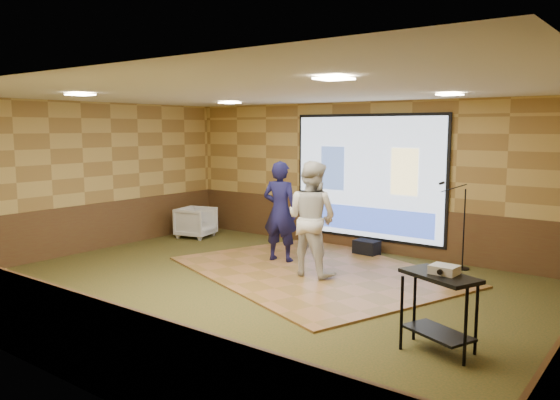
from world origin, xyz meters
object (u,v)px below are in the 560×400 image
Objects in this scene: player_right at (312,218)px; av_table at (439,299)px; duffel_bag at (367,248)px; mic_stand at (460,241)px; dance_floor at (315,271)px; banquet_chair at (196,222)px; projector at (444,270)px; projector_screen at (367,179)px; player_left at (280,211)px.

player_right is 3.38m from av_table.
mic_stand is at bearing 2.46° from duffel_bag.
banquet_chair is (-3.85, 0.92, 0.33)m from dance_floor.
player_right is at bearing 152.53° from projector.
mic_stand reaches higher than dance_floor.
duffel_bag is (0.20, -0.35, -1.33)m from projector_screen.
av_table is at bearing -131.97° from projector.
mic_stand is (-1.08, 3.74, -0.45)m from projector.
player_left is 3.24m from mic_stand.
duffel_bag is at bearing -164.39° from mic_stand.
dance_floor is (0.09, -2.02, -1.46)m from projector_screen.
player_right is 2.14× the size of av_table.
projector reaches higher than dance_floor.
player_right reaches higher than duffel_bag.
player_left is 4.48m from av_table.
dance_floor is 6.00× the size of banquet_chair.
av_table is 1.89× the size of duffel_bag.
projector_screen reaches higher than duffel_bag.
mic_stand is (2.82, 1.54, -0.46)m from player_left.
player_left reaches higher than mic_stand.
projector is 0.18× the size of mic_stand.
banquet_chair is at bearing -15.81° from player_right.
banquet_chair is at bearing 166.52° from dance_floor.
av_table is 3.13× the size of projector.
duffel_bag is at bearing 131.56° from projector.
player_left reaches higher than dance_floor.
projector reaches higher than banquet_chair.
av_table is 4.69m from duffel_bag.
player_left is (-0.91, 0.21, 0.94)m from dance_floor.
player_right is 1.24× the size of mic_stand.
banquet_chair is (-6.84, 2.92, -0.59)m from projector.
player_right is at bearing 142.33° from player_left.
projector_screen is 0.73× the size of dance_floor.
projector_screen is 2.24m from mic_stand.
projector_screen is 11.64× the size of projector.
player_left is 6.49× the size of projector.
projector_screen is at bearing 130.87° from projector.
player_left is at bearing -124.95° from duffel_bag.
dance_floor is 1.33m from player_left.
duffel_bag is at bearing -60.51° from projector_screen.
player_left is 1.96m from duffel_bag.
player_right is (0.19, -2.29, -0.49)m from projector_screen.
duffel_bag is (0.01, 1.93, -0.84)m from player_right.
player_right is 6.70× the size of projector.
projector_screen is 5.14m from av_table.
duffel_bag is at bearing -137.41° from player_left.
player_left is at bearing -24.24° from player_right.
banquet_chair is (-2.94, 0.72, -0.61)m from player_left.
mic_stand is 2.02× the size of banquet_chair.
duffel_bag is (-2.85, 3.69, -0.46)m from av_table.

